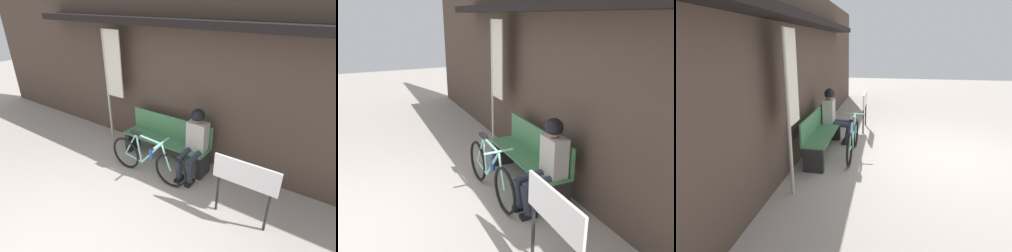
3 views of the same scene
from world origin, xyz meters
TOP-DOWN VIEW (x-y plane):
  - storefront_wall at (0.00, 2.87)m, footprint 12.00×0.56m
  - park_bench_near at (-0.16, 2.47)m, footprint 1.72×0.42m
  - bicycle at (-0.14, 1.84)m, footprint 1.58×0.40m
  - person_seated at (0.49, 2.36)m, footprint 0.34×0.63m
  - banner_pole at (-1.54, 2.53)m, footprint 0.45×0.05m
  - signboard at (1.56, 1.76)m, footprint 0.87×0.04m

SIDE VIEW (x-z plane):
  - bicycle at x=-0.14m, z-range -0.07..0.76m
  - park_bench_near at x=-0.16m, z-range -0.02..0.84m
  - person_seated at x=0.49m, z-range 0.09..1.31m
  - signboard at x=1.56m, z-range 0.23..1.19m
  - banner_pole at x=-1.54m, z-range 0.33..2.66m
  - storefront_wall at x=0.00m, z-range 0.06..3.26m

